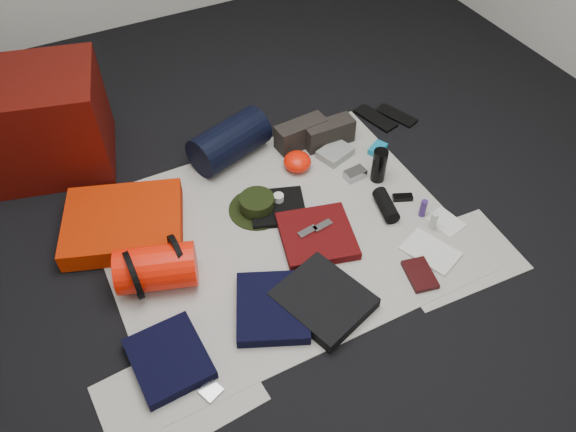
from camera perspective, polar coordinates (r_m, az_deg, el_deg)
name	(u,v)px	position (r m, az deg, el deg)	size (l,w,h in m)	color
floor	(279,234)	(2.69, -0.91, -1.86)	(4.50, 4.50, 0.02)	black
newspaper_mat	(279,232)	(2.68, -0.91, -1.68)	(1.60, 1.30, 0.01)	silver
newspaper_sheet_front_left	(179,393)	(2.27, -11.06, -17.28)	(0.58, 0.40, 0.00)	silver
newspaper_sheet_front_right	(454,257)	(2.69, 16.53, -4.04)	(0.58, 0.40, 0.00)	silver
red_cabinet	(41,122)	(3.13, -23.81, 8.75)	(0.62, 0.52, 0.52)	#4F0B05
sleeping_pad	(124,223)	(2.76, -16.34, -0.67)	(0.54, 0.44, 0.10)	red
stuff_sack	(157,268)	(2.48, -13.21, -5.15)	(0.20, 0.20, 0.34)	#FD1704
sack_strap_left	(133,275)	(2.47, -15.44, -5.81)	(0.22, 0.22, 0.03)	black
sack_strap_right	(178,258)	(2.48, -11.08, -4.23)	(0.22, 0.22, 0.03)	black
navy_duffel	(230,141)	(3.00, -5.96, 7.55)	(0.22, 0.22, 0.42)	black
boonie_brim	(257,209)	(2.77, -3.14, 0.72)	(0.28, 0.28, 0.01)	black
boonie_crown	(257,203)	(2.74, -3.17, 1.31)	(0.17, 0.17, 0.07)	black
hiking_boot_left	(301,134)	(3.09, 1.32, 8.37)	(0.28, 0.11, 0.14)	black
hiking_boot_right	(329,133)	(3.10, 4.17, 8.40)	(0.28, 0.10, 0.14)	black
flip_flop_left	(375,118)	(3.35, 8.86, 9.80)	(0.10, 0.27, 0.01)	black
flip_flop_right	(396,115)	(3.39, 10.95, 10.00)	(0.09, 0.24, 0.01)	black
trousers_navy_a	(169,359)	(2.31, -11.98, -14.00)	(0.28, 0.32, 0.05)	black
trousers_navy_b	(272,307)	(2.39, -1.60, -9.27)	(0.30, 0.34, 0.05)	black
trousers_charcoal	(323,300)	(2.41, 3.60, -8.50)	(0.32, 0.36, 0.06)	black
black_tshirt	(278,207)	(2.76, -1.06, 0.89)	(0.26, 0.25, 0.03)	black
red_shirt	(317,236)	(2.63, 2.96, -2.01)	(0.33, 0.33, 0.04)	#4D0809
orange_stuff_sack	(297,162)	(2.95, 0.95, 5.54)	(0.15, 0.15, 0.10)	#FD1704
first_aid_pouch	(335,153)	(3.05, 4.82, 6.41)	(0.17, 0.13, 0.04)	gray
water_bottle	(379,165)	(2.90, 9.25, 5.09)	(0.07, 0.07, 0.19)	black
speaker	(386,205)	(2.78, 9.92, 1.08)	(0.07, 0.07, 0.19)	black
compact_camera	(355,174)	(2.94, 6.82, 4.26)	(0.11, 0.07, 0.04)	#A5A5AA
cyan_case	(378,149)	(3.11, 9.10, 6.75)	(0.11, 0.07, 0.03)	#1077A2
toiletry_purple	(423,208)	(2.79, 13.56, 0.78)	(0.03, 0.03, 0.10)	navy
toiletry_clear	(434,221)	(2.74, 14.57, -0.48)	(0.03, 0.03, 0.10)	#BBC0BB
paperback_book	(420,275)	(2.57, 13.25, -5.81)	(0.11, 0.17, 0.02)	black
map_booklet	(430,251)	(2.67, 14.27, -3.51)	(0.17, 0.24, 0.01)	silver
map_printout	(445,222)	(2.82, 15.70, -0.58)	(0.13, 0.16, 0.01)	silver
sunglasses	(403,197)	(2.87, 11.56, 1.86)	(0.10, 0.04, 0.02)	black
key_cluster	(211,391)	(2.25, -7.86, -17.17)	(0.07, 0.07, 0.01)	#A5A5AA
tape_roll	(279,198)	(2.77, -0.97, 1.87)	(0.05, 0.05, 0.04)	silver
energy_bar_a	(308,232)	(2.61, 2.00, -1.60)	(0.10, 0.04, 0.01)	#A5A5AA
energy_bar_b	(323,226)	(2.63, 3.53, -1.00)	(0.10, 0.04, 0.01)	#A5A5AA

